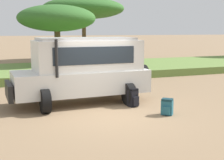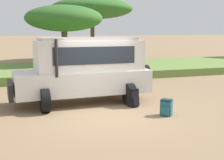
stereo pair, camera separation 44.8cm
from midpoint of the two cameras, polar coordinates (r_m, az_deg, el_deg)
ground_plane at (r=9.99m, az=0.92°, el=-6.59°), size 320.00×320.00×0.00m
grass_bank at (r=19.58m, az=-9.26°, el=1.67°), size 120.00×7.00×0.44m
safari_vehicle at (r=11.63m, az=-3.93°, el=2.12°), size 5.37×2.79×2.44m
backpack_beside_front_wheel at (r=11.14m, az=5.06°, el=-3.30°), size 0.36×0.43×0.66m
backpack_cluster_center at (r=10.18m, az=11.14°, el=-4.98°), size 0.46×0.46×0.53m
duffel_bag_low_black_case at (r=12.11m, az=4.45°, el=-2.93°), size 0.60×0.75×0.47m
acacia_tree_left_mid at (r=21.84m, az=-8.18°, el=11.06°), size 5.29×4.80×4.42m
acacia_tree_centre_back at (r=29.08m, az=-3.18°, el=12.90°), size 7.46×6.76×5.63m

